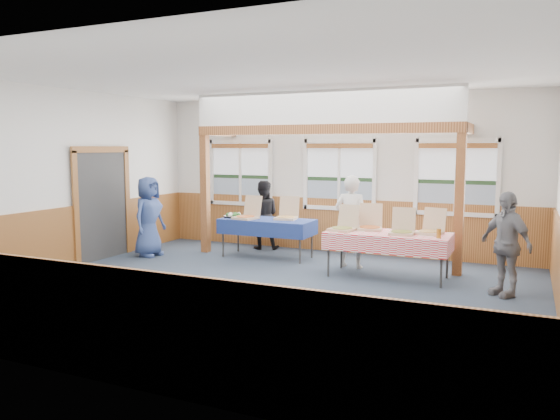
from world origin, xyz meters
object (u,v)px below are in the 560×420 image
(table_right, at_px, (388,236))
(woman_white, at_px, (351,221))
(table_left, at_px, (267,222))
(person_grey, at_px, (506,244))
(woman_black, at_px, (263,215))
(man_blue, at_px, (149,217))

(table_right, xyz_separation_m, woman_white, (-0.79, 0.50, 0.13))
(table_left, xyz_separation_m, person_grey, (4.37, -1.08, 0.07))
(table_right, relative_size, woman_white, 1.31)
(table_left, xyz_separation_m, table_right, (2.56, -0.68, 0.00))
(table_left, xyz_separation_m, woman_white, (1.77, -0.18, 0.13))
(table_right, xyz_separation_m, person_grey, (1.82, -0.40, 0.06))
(table_right, distance_m, woman_black, 3.37)
(woman_black, distance_m, person_grey, 5.20)
(woman_white, bearing_deg, person_grey, 161.46)
(woman_black, xyz_separation_m, man_blue, (-1.72, -1.63, 0.06))
(man_blue, bearing_deg, table_left, -67.95)
(man_blue, bearing_deg, woman_black, -45.63)
(woman_black, height_order, person_grey, person_grey)
(table_right, relative_size, person_grey, 1.42)
(person_grey, bearing_deg, man_blue, -139.91)
(table_left, relative_size, woman_white, 1.19)
(woman_white, height_order, person_grey, woman_white)
(table_right, xyz_separation_m, woman_black, (-3.04, 1.46, 0.02))
(man_blue, bearing_deg, woman_white, -79.53)
(woman_black, distance_m, man_blue, 2.37)
(table_left, distance_m, person_grey, 4.51)
(table_left, bearing_deg, man_blue, -140.25)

